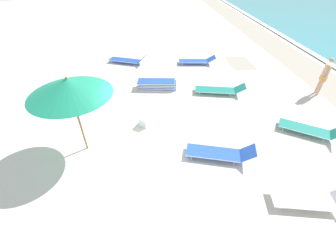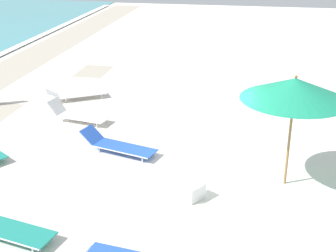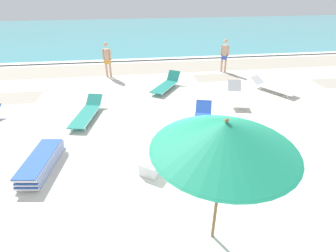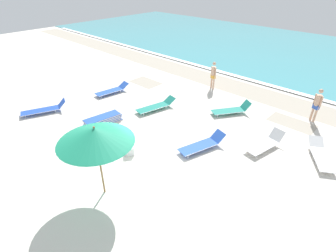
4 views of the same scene
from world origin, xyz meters
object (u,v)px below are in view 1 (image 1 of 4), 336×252
at_px(cooler_box, 146,121).
at_px(sun_lounger_under_umbrella, 312,199).
at_px(beach_umbrella, 69,87).
at_px(sun_lounger_mid_beach_pair_a, 311,129).
at_px(sun_lounger_beside_umbrella, 220,153).
at_px(sun_lounger_near_water_right, 197,61).
at_px(sun_lounger_mid_beach_pair_b, 128,60).
at_px(lounger_stack, 157,85).
at_px(sun_lounger_mid_beach_solo, 220,90).
at_px(beachgoer_shoreline_child, 325,74).

bearing_deg(cooler_box, sun_lounger_under_umbrella, -98.41).
bearing_deg(beach_umbrella, sun_lounger_mid_beach_pair_a, 89.21).
xyz_separation_m(beach_umbrella, sun_lounger_beside_umbrella, (0.92, 4.44, -2.17)).
height_order(sun_lounger_near_water_right, sun_lounger_mid_beach_pair_b, sun_lounger_mid_beach_pair_b).
height_order(sun_lounger_mid_beach_pair_a, sun_lounger_mid_beach_pair_b, sun_lounger_mid_beach_pair_a).
height_order(sun_lounger_under_umbrella, sun_lounger_mid_beach_pair_a, sun_lounger_mid_beach_pair_a).
bearing_deg(sun_lounger_mid_beach_pair_a, sun_lounger_beside_umbrella, -44.09).
bearing_deg(lounger_stack, sun_lounger_mid_beach_solo, 82.06).
bearing_deg(sun_lounger_mid_beach_pair_b, beachgoer_shoreline_child, 84.24).
height_order(lounger_stack, sun_lounger_beside_umbrella, sun_lounger_beside_umbrella).
height_order(lounger_stack, sun_lounger_mid_beach_pair_b, sun_lounger_mid_beach_pair_b).
distance_m(beach_umbrella, sun_lounger_beside_umbrella, 5.03).
bearing_deg(lounger_stack, sun_lounger_beside_umbrella, 26.92).
height_order(lounger_stack, cooler_box, lounger_stack).
bearing_deg(sun_lounger_under_umbrella, sun_lounger_beside_umbrella, -124.36).
xyz_separation_m(sun_lounger_beside_umbrella, cooler_box, (-2.04, -2.37, -0.02)).
bearing_deg(sun_lounger_mid_beach_solo, lounger_stack, -93.49).
distance_m(sun_lounger_under_umbrella, cooler_box, 5.87).
bearing_deg(sun_lounger_mid_beach_solo, sun_lounger_mid_beach_pair_a, 49.02).
height_order(sun_lounger_under_umbrella, sun_lounger_mid_beach_solo, sun_lounger_under_umbrella).
xyz_separation_m(sun_lounger_near_water_right, beachgoer_shoreline_child, (4.12, 4.95, 0.80)).
height_order(sun_lounger_near_water_right, sun_lounger_mid_beach_solo, sun_lounger_mid_beach_solo).
xyz_separation_m(lounger_stack, beachgoer_shoreline_child, (1.35, 7.53, 0.79)).
xyz_separation_m(lounger_stack, sun_lounger_mid_beach_pair_a, (4.12, 5.40, 0.01)).
bearing_deg(beachgoer_shoreline_child, cooler_box, -65.45).
xyz_separation_m(sun_lounger_beside_umbrella, beachgoer_shoreline_child, (-3.57, 5.81, 0.79)).
relative_size(sun_lounger_mid_beach_solo, sun_lounger_mid_beach_pair_a, 1.16).
bearing_deg(beach_umbrella, cooler_box, 118.25).
height_order(sun_lounger_under_umbrella, cooler_box, sun_lounger_under_umbrella).
xyz_separation_m(sun_lounger_mid_beach_solo, sun_lounger_mid_beach_pair_b, (-4.13, -4.44, 0.01)).
distance_m(sun_lounger_mid_beach_pair_b, beachgoer_shoreline_child, 10.21).
relative_size(beach_umbrella, lounger_stack, 1.36).
distance_m(lounger_stack, sun_lounger_beside_umbrella, 5.22).
height_order(beach_umbrella, lounger_stack, beach_umbrella).
bearing_deg(sun_lounger_mid_beach_solo, sun_lounger_mid_beach_pair_b, -120.81).
bearing_deg(sun_lounger_mid_beach_solo, beach_umbrella, -48.48).
xyz_separation_m(sun_lounger_near_water_right, sun_lounger_mid_beach_pair_a, (6.88, 2.82, 0.02)).
relative_size(sun_lounger_beside_umbrella, beachgoer_shoreline_child, 1.28).
height_order(beach_umbrella, sun_lounger_mid_beach_pair_a, beach_umbrella).
height_order(beachgoer_shoreline_child, cooler_box, beachgoer_shoreline_child).
distance_m(sun_lounger_under_umbrella, sun_lounger_mid_beach_pair_b, 11.43).
bearing_deg(sun_lounger_near_water_right, sun_lounger_beside_umbrella, 0.44).
bearing_deg(sun_lounger_mid_beach_pair_b, cooler_box, 29.43).
bearing_deg(sun_lounger_mid_beach_solo, sun_lounger_near_water_right, -162.41).
distance_m(sun_lounger_beside_umbrella, sun_lounger_mid_beach_solo, 4.28).
distance_m(beach_umbrella, sun_lounger_under_umbrella, 7.31).
relative_size(beachgoer_shoreline_child, cooler_box, 2.89).
relative_size(lounger_stack, beachgoer_shoreline_child, 1.12).
height_order(sun_lounger_mid_beach_pair_b, beachgoer_shoreline_child, beachgoer_shoreline_child).
bearing_deg(cooler_box, lounger_stack, 21.95).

